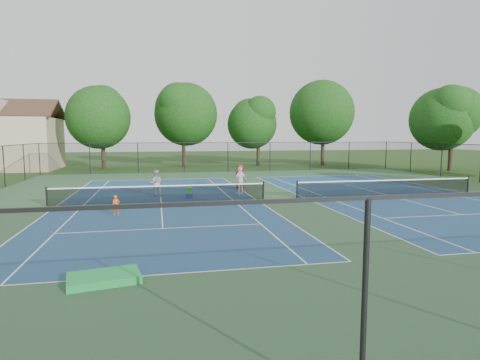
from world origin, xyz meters
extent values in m
plane|color=#234716|center=(0.00, 0.00, 0.00)|extent=(140.00, 140.00, 0.00)
cube|color=#2E5230|center=(0.00, 0.00, 0.00)|extent=(36.00, 36.00, 0.01)
cube|color=navy|center=(-7.00, 0.00, 0.01)|extent=(10.97, 23.77, 0.00)
cube|color=white|center=(-7.00, 11.88, 0.01)|extent=(10.97, 0.06, 0.00)
cube|color=white|center=(-7.00, -11.88, 0.01)|extent=(10.97, 0.06, 0.00)
cube|color=white|center=(-12.48, 0.00, 0.01)|extent=(0.06, 23.77, 0.00)
cube|color=white|center=(-1.51, 0.00, 0.01)|extent=(0.06, 23.77, 0.00)
cube|color=white|center=(-11.12, 0.00, 0.01)|extent=(0.06, 23.77, 0.00)
cube|color=white|center=(-2.88, 0.00, 0.01)|extent=(0.06, 23.77, 0.00)
cube|color=white|center=(-7.00, 6.40, 0.01)|extent=(8.23, 0.06, 0.00)
cube|color=white|center=(-7.00, -6.40, 0.01)|extent=(8.23, 0.06, 0.00)
cube|color=white|center=(-7.00, 0.00, 0.01)|extent=(0.06, 12.80, 0.00)
cylinder|color=black|center=(-12.95, 0.00, 0.54)|extent=(0.10, 0.10, 1.07)
cylinder|color=black|center=(-1.05, 0.00, 0.54)|extent=(0.10, 0.10, 1.07)
cube|color=black|center=(-7.00, 0.00, 0.47)|extent=(11.90, 0.01, 0.90)
cube|color=white|center=(-7.00, 0.00, 0.95)|extent=(11.90, 0.04, 0.07)
cube|color=navy|center=(7.00, 0.00, 0.01)|extent=(10.97, 23.77, 0.00)
cube|color=white|center=(7.00, 11.88, 0.01)|extent=(10.97, 0.06, 0.00)
cube|color=white|center=(1.51, 0.00, 0.01)|extent=(0.06, 23.77, 0.00)
cube|color=white|center=(12.48, 0.00, 0.01)|extent=(0.06, 23.77, 0.00)
cube|color=white|center=(2.88, 0.00, 0.01)|extent=(0.06, 23.77, 0.00)
cube|color=white|center=(11.12, 0.00, 0.01)|extent=(0.06, 23.77, 0.00)
cube|color=white|center=(7.00, 6.40, 0.01)|extent=(8.23, 0.06, 0.00)
cube|color=white|center=(7.00, -6.40, 0.01)|extent=(8.23, 0.06, 0.00)
cube|color=white|center=(7.00, 0.00, 0.01)|extent=(0.06, 12.80, 0.00)
cylinder|color=black|center=(1.05, 0.00, 0.54)|extent=(0.10, 0.10, 1.07)
cylinder|color=black|center=(12.95, 0.00, 0.54)|extent=(0.10, 0.10, 1.07)
cube|color=black|center=(7.00, 0.00, 0.47)|extent=(11.90, 0.01, 0.90)
cube|color=white|center=(7.00, 0.00, 0.95)|extent=(11.90, 0.04, 0.07)
cylinder|color=black|center=(-18.00, 18.00, 1.50)|extent=(0.08, 0.08, 3.00)
cylinder|color=black|center=(-13.50, 18.00, 1.50)|extent=(0.08, 0.08, 3.00)
cylinder|color=black|center=(-9.00, 18.00, 1.50)|extent=(0.08, 0.08, 3.00)
cylinder|color=black|center=(-4.50, 18.00, 1.50)|extent=(0.08, 0.08, 3.00)
cylinder|color=black|center=(-4.50, -18.00, 1.50)|extent=(0.08, 0.08, 3.00)
cylinder|color=black|center=(0.00, 18.00, 1.50)|extent=(0.08, 0.08, 3.00)
cylinder|color=black|center=(4.50, 18.00, 1.50)|extent=(0.08, 0.08, 3.00)
cylinder|color=black|center=(9.00, 18.00, 1.50)|extent=(0.08, 0.08, 3.00)
cylinder|color=black|center=(13.50, 18.00, 1.50)|extent=(0.08, 0.08, 3.00)
cylinder|color=black|center=(18.00, 18.00, 1.50)|extent=(0.08, 0.08, 3.00)
cylinder|color=black|center=(18.00, 9.00, 1.50)|extent=(0.08, 0.08, 3.00)
cylinder|color=black|center=(-18.00, 9.00, 1.50)|extent=(0.08, 0.08, 3.00)
cylinder|color=black|center=(18.00, 13.50, 1.50)|extent=(0.08, 0.08, 3.00)
cylinder|color=black|center=(-18.00, 13.50, 1.50)|extent=(0.08, 0.08, 3.00)
cube|color=black|center=(0.00, 18.00, 1.50)|extent=(36.00, 0.01, 3.00)
cube|color=black|center=(0.00, 18.00, 3.00)|extent=(36.00, 0.05, 0.05)
cylinder|color=#2D2116|center=(-13.00, 24.00, 1.89)|extent=(0.44, 0.44, 3.78)
sphere|color=#12370F|center=(-13.00, 24.00, 5.65)|extent=(6.80, 6.80, 6.80)
sphere|color=#12370F|center=(-13.00, 24.00, 6.31)|extent=(5.58, 5.58, 5.58)
sphere|color=#12370F|center=(-13.00, 24.00, 6.98)|extent=(4.35, 4.35, 4.35)
cylinder|color=#2D2116|center=(-4.00, 26.00, 2.07)|extent=(0.44, 0.44, 4.14)
sphere|color=#12370F|center=(-4.00, 26.00, 6.23)|extent=(7.60, 7.60, 7.60)
sphere|color=#12370F|center=(-4.00, 26.00, 6.85)|extent=(6.23, 6.23, 6.23)
sphere|color=#12370F|center=(-4.00, 26.00, 7.48)|extent=(4.86, 4.86, 4.86)
cylinder|color=#2D2116|center=(5.00, 25.00, 1.71)|extent=(0.44, 0.44, 3.42)
sphere|color=#12370F|center=(5.00, 25.00, 5.07)|extent=(6.00, 6.00, 6.00)
sphere|color=#12370F|center=(5.00, 25.00, 5.77)|extent=(4.92, 4.92, 4.92)
sphere|color=#12370F|center=(5.00, 25.00, 6.48)|extent=(3.84, 3.84, 3.84)
cylinder|color=#2D2116|center=(13.00, 24.00, 2.16)|extent=(0.44, 0.44, 4.32)
sphere|color=#12370F|center=(13.00, 24.00, 6.46)|extent=(7.80, 7.80, 7.80)
sphere|color=#12370F|center=(13.00, 24.00, 7.08)|extent=(6.40, 6.40, 6.40)
sphere|color=#12370F|center=(13.00, 24.00, 7.69)|extent=(4.99, 4.99, 4.99)
cylinder|color=#2D2116|center=(23.00, 14.00, 1.80)|extent=(0.44, 0.44, 3.60)
sphere|color=#12370F|center=(23.00, 14.00, 5.41)|extent=(6.60, 6.60, 6.60)
sphere|color=#12370F|center=(23.00, 14.00, 6.09)|extent=(5.41, 5.41, 5.41)
sphere|color=#12370F|center=(23.00, 14.00, 6.76)|extent=(4.22, 4.22, 4.22)
cube|color=tan|center=(-23.00, 25.00, 2.80)|extent=(10.00, 8.00, 5.60)
cube|color=tan|center=(-23.00, 25.00, 6.48)|extent=(1.20, 8.00, 1.76)
cube|color=#422B1E|center=(-23.00, 27.00, 6.58)|extent=(10.80, 4.10, 2.15)
imported|color=#E0580E|center=(-9.11, -3.18, 0.49)|extent=(0.41, 0.33, 0.97)
imported|color=#99989B|center=(-7.27, 2.56, 0.81)|extent=(0.82, 0.65, 1.63)
imported|color=silver|center=(-1.97, 2.30, 0.88)|extent=(1.12, 0.84, 1.76)
imported|color=maroon|center=(-1.51, 4.47, 0.88)|extent=(0.93, 0.68, 1.76)
cube|color=navy|center=(-5.33, 1.07, 0.16)|extent=(0.36, 0.32, 0.32)
cube|color=green|center=(-5.33, 1.07, 0.51)|extent=(0.35, 0.30, 0.39)
cube|color=green|center=(-8.58, -12.11, 0.11)|extent=(1.97, 1.41, 0.20)
camera|label=1|loc=(-7.16, -22.67, 3.81)|focal=30.00mm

